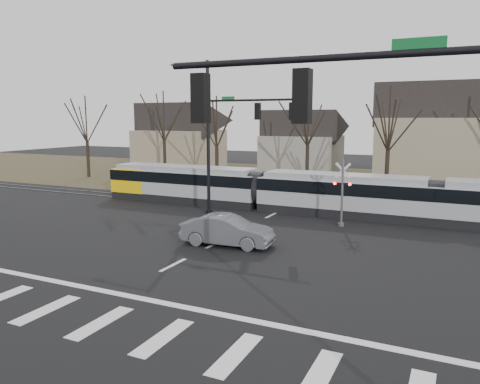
% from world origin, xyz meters
% --- Properties ---
extents(ground, '(140.00, 140.00, 0.00)m').
position_xyz_m(ground, '(0.00, 0.00, 0.00)').
color(ground, black).
extents(grass_verge, '(140.00, 28.00, 0.01)m').
position_xyz_m(grass_verge, '(0.00, 32.00, 0.01)').
color(grass_verge, '#38331E').
rests_on(grass_verge, ground).
extents(crosswalk, '(27.00, 2.60, 0.01)m').
position_xyz_m(crosswalk, '(0.00, -4.00, 0.01)').
color(crosswalk, silver).
rests_on(crosswalk, ground).
extents(stop_line, '(28.00, 0.35, 0.01)m').
position_xyz_m(stop_line, '(0.00, -1.80, 0.01)').
color(stop_line, silver).
rests_on(stop_line, ground).
extents(lane_dashes, '(0.18, 30.00, 0.01)m').
position_xyz_m(lane_dashes, '(0.00, 16.00, 0.01)').
color(lane_dashes, silver).
rests_on(lane_dashes, ground).
extents(rail_pair, '(90.00, 1.52, 0.06)m').
position_xyz_m(rail_pair, '(0.00, 15.80, 0.03)').
color(rail_pair, '#59595E').
rests_on(rail_pair, ground).
extents(tram, '(36.81, 2.73, 2.79)m').
position_xyz_m(tram, '(4.17, 16.00, 1.52)').
color(tram, gray).
rests_on(tram, ground).
extents(sedan, '(2.55, 5.06, 1.57)m').
position_xyz_m(sedan, '(0.70, 5.97, 0.78)').
color(sedan, '#57575F').
rests_on(sedan, ground).
extents(signal_pole_near_right, '(6.72, 0.44, 8.00)m').
position_xyz_m(signal_pole_near_right, '(10.11, -6.00, 5.17)').
color(signal_pole_near_right, black).
rests_on(signal_pole_near_right, ground).
extents(signal_pole_far, '(9.28, 0.44, 10.20)m').
position_xyz_m(signal_pole_far, '(-2.41, 12.50, 5.70)').
color(signal_pole_far, black).
rests_on(signal_pole_far, ground).
extents(rail_crossing_signal, '(1.08, 0.36, 4.00)m').
position_xyz_m(rail_crossing_signal, '(5.00, 12.79, 1.89)').
color(rail_crossing_signal, '#59595B').
rests_on(rail_crossing_signal, ground).
extents(tree_row, '(59.20, 7.20, 10.00)m').
position_xyz_m(tree_row, '(2.00, 26.00, 5.00)').
color(tree_row, black).
rests_on(tree_row, ground).
extents(house_a, '(9.72, 8.64, 8.60)m').
position_xyz_m(house_a, '(-20.00, 34.00, 4.46)').
color(house_a, gray).
rests_on(house_a, ground).
extents(house_b, '(8.64, 7.56, 7.65)m').
position_xyz_m(house_b, '(-5.00, 36.00, 3.97)').
color(house_b, gray).
rests_on(house_b, ground).
extents(house_c, '(10.80, 8.64, 10.10)m').
position_xyz_m(house_c, '(9.00, 33.00, 5.23)').
color(house_c, gray).
rests_on(house_c, ground).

